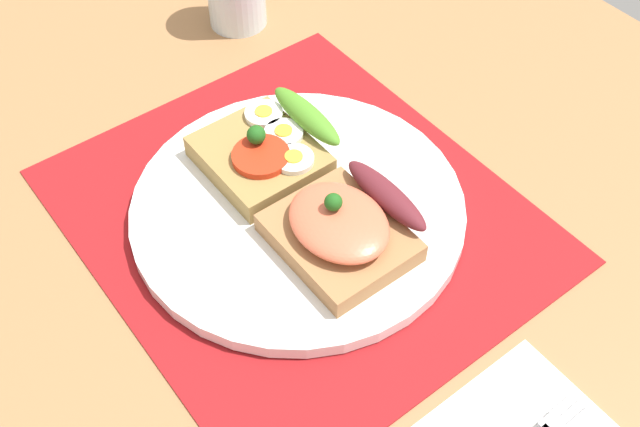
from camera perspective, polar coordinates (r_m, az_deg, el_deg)
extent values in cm
cube|color=#9C6B42|center=(65.26, -1.60, -1.06)|extent=(120.00, 90.00, 3.20)
cube|color=maroon|center=(63.92, -1.63, -0.06)|extent=(37.67, 32.91, 0.30)
cylinder|color=white|center=(63.33, -1.65, 0.39)|extent=(27.55, 27.55, 1.24)
cube|color=olive|center=(65.32, -4.36, 4.30)|extent=(10.04, 8.77, 2.05)
cylinder|color=red|center=(63.42, -4.42, 4.27)|extent=(4.84, 4.84, 0.60)
ellipsoid|color=#4D8C26|center=(65.91, -1.01, 7.28)|extent=(8.84, 2.20, 1.80)
sphere|color=#1E5919|center=(63.76, -4.60, 5.94)|extent=(1.60, 1.60, 1.60)
cylinder|color=white|center=(67.22, -4.20, 7.39)|extent=(3.34, 3.34, 0.50)
cylinder|color=yellow|center=(67.00, -4.21, 7.60)|extent=(1.50, 1.50, 0.16)
cylinder|color=white|center=(65.34, -2.72, 5.98)|extent=(3.34, 3.34, 0.50)
cylinder|color=yellow|center=(65.11, -2.73, 6.19)|extent=(1.50, 1.50, 0.16)
cylinder|color=white|center=(63.10, -1.96, 4.06)|extent=(3.34, 3.34, 0.50)
cylinder|color=yellow|center=(62.87, -1.96, 4.27)|extent=(1.50, 1.50, 0.16)
cube|color=#A27043|center=(59.35, 1.35, -1.86)|extent=(10.59, 8.73, 1.78)
ellipsoid|color=#E26545|center=(58.12, 1.58, -0.53)|extent=(8.68, 6.98, 1.87)
ellipsoid|color=maroon|center=(60.07, 4.95, 1.38)|extent=(9.00, 2.20, 1.80)
sphere|color=#1E5919|center=(57.35, 1.39, 1.08)|extent=(1.40, 1.40, 1.40)
cube|color=#B7B7BC|center=(55.15, 16.85, -14.94)|extent=(1.50, 1.20, 0.32)
cube|color=#B7B7BC|center=(56.22, 17.70, -13.27)|extent=(0.32, 2.80, 0.32)
cube|color=#B7B7BC|center=(56.12, 18.20, -13.71)|extent=(0.32, 2.80, 0.32)
cube|color=#B7B7BC|center=(56.03, 18.71, -14.15)|extent=(0.32, 2.80, 0.32)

